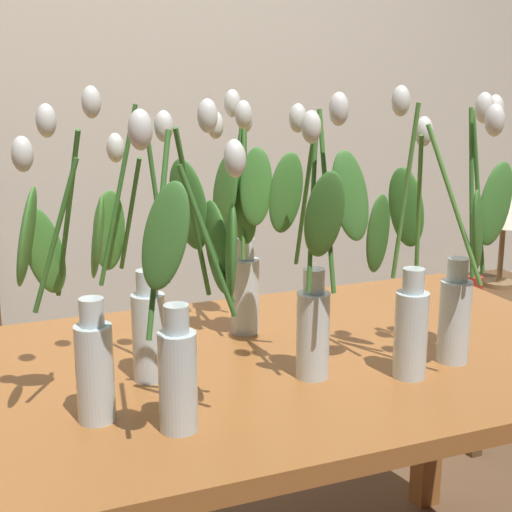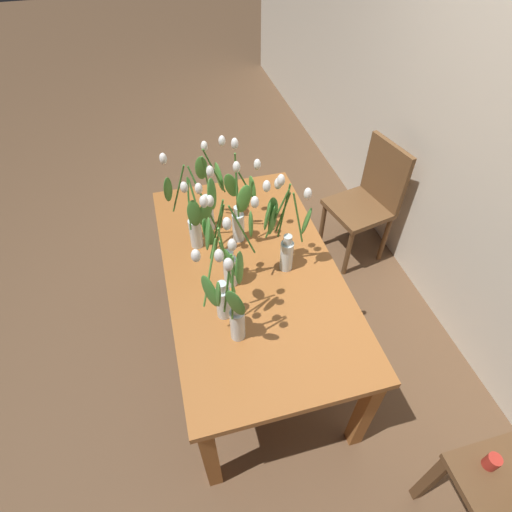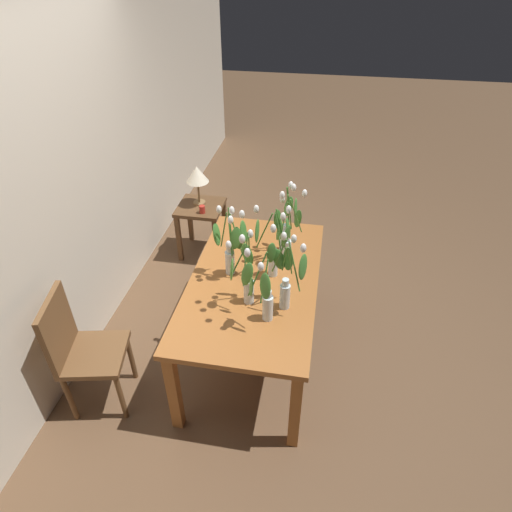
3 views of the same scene
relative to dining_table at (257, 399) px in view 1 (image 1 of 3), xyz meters
The scene contains 12 objects.
room_wall_rear 1.53m from the dining_table, 90.00° to the left, with size 9.00×0.10×2.70m, color beige.
dining_table is the anchor object (origin of this frame).
tulip_vase_0 0.45m from the dining_table, 35.44° to the right, with size 0.24×0.23×0.59m.
tulip_vase_1 0.51m from the dining_table, 161.18° to the right, with size 0.17×0.17×0.56m.
tulip_vase_2 0.52m from the dining_table, 23.49° to the right, with size 0.14×0.13×0.57m.
tulip_vase_3 0.37m from the dining_table, 80.41° to the left, with size 0.16×0.26×0.57m.
tulip_vase_4 0.46m from the dining_table, 132.82° to the right, with size 0.23×0.27×0.57m.
tulip_vase_5 0.35m from the dining_table, 62.25° to the right, with size 0.14×0.27×0.58m.
tulip_vase_6 0.39m from the dining_table, behind, with size 0.21×0.20×0.59m.
side_table 1.50m from the dining_table, 31.30° to the left, with size 0.44×0.44×0.55m.
table_lamp 1.55m from the dining_table, 31.09° to the left, with size 0.22×0.22×0.40m.
pillar_candle 1.35m from the dining_table, 32.01° to the left, with size 0.06×0.06×0.07m, color #B72D23.
Camera 1 is at (-0.59, -1.44, 1.36)m, focal length 53.87 mm.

